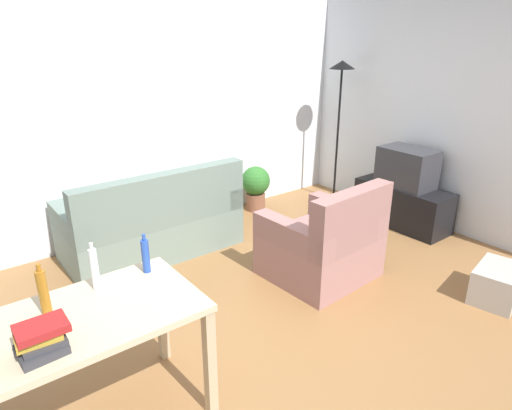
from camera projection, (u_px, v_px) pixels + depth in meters
name	position (u px, v px, depth m)	size (l,w,h in m)	color
ground_plane	(283.00, 311.00, 3.71)	(5.20, 4.40, 0.02)	olive
wall_rear	(153.00, 110.00, 4.84)	(5.20, 0.10, 2.70)	silver
wall_right	(474.00, 112.00, 4.69)	(0.10, 4.40, 2.70)	silver
couch	(154.00, 225.00, 4.55)	(1.73, 0.84, 0.92)	slate
tv_stand	(402.00, 205.00, 5.25)	(0.44, 1.10, 0.48)	black
tv	(407.00, 168.00, 5.09)	(0.41, 0.60, 0.44)	#2D2D33
torchiere_lamp	(340.00, 94.00, 5.62)	(0.32, 0.32, 1.81)	black
desk	(88.00, 332.00, 2.39)	(1.20, 0.70, 0.76)	#C6B28E
potted_plant	(256.00, 185.00, 5.65)	(0.36, 0.36, 0.57)	brown
armchair	(324.00, 245.00, 4.10)	(0.95, 0.89, 0.92)	#996B66
storage_box	(498.00, 284.00, 3.80)	(0.48, 0.34, 0.30)	#A8A399
bottle_amber	(43.00, 292.00, 2.32)	(0.05, 0.05, 0.29)	#9E6019
bottle_clear	(94.00, 269.00, 2.55)	(0.05, 0.05, 0.29)	silver
bottle_blue	(146.00, 255.00, 2.73)	(0.05, 0.05, 0.25)	#2347A3
book_stack	(41.00, 340.00, 2.05)	(0.24, 0.19, 0.15)	#333338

